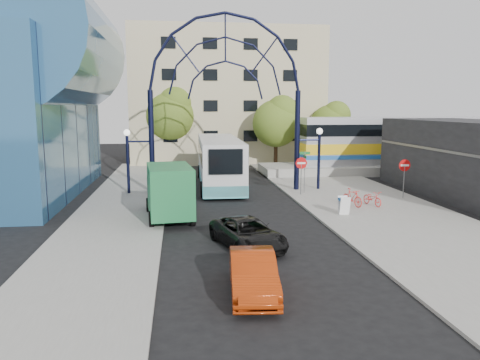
{
  "coord_description": "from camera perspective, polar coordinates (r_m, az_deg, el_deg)",
  "views": [
    {
      "loc": [
        -3.18,
        -17.82,
        5.87
      ],
      "look_at": [
        -0.06,
        6.0,
        2.12
      ],
      "focal_mm": 35.0,
      "sensor_mm": 36.0,
      "label": 1
    }
  ],
  "objects": [
    {
      "name": "ground",
      "position": [
        19.02,
        2.57,
        -9.11
      ],
      "size": [
        120.0,
        120.0,
        0.0
      ],
      "primitive_type": "plane",
      "color": "black",
      "rests_on": "ground"
    },
    {
      "name": "sidewalk_east",
      "position": [
        25.19,
        19.21,
        -4.96
      ],
      "size": [
        8.0,
        56.0,
        0.12
      ],
      "primitive_type": "cube",
      "color": "gray",
      "rests_on": "ground"
    },
    {
      "name": "plaza_west",
      "position": [
        24.74,
        -15.01,
        -5.02
      ],
      "size": [
        5.0,
        50.0,
        0.12
      ],
      "primitive_type": "cube",
      "color": "gray",
      "rests_on": "ground"
    },
    {
      "name": "gateway_arch",
      "position": [
        32.09,
        -1.79,
        13.67
      ],
      "size": [
        13.64,
        0.44,
        12.1
      ],
      "color": "black",
      "rests_on": "ground"
    },
    {
      "name": "stop_sign",
      "position": [
        31.1,
        7.48,
        1.64
      ],
      "size": [
        0.8,
        0.07,
        2.5
      ],
      "color": "slate",
      "rests_on": "sidewalk_east"
    },
    {
      "name": "do_not_enter_sign",
      "position": [
        31.46,
        19.41,
        1.26
      ],
      "size": [
        0.76,
        0.07,
        2.48
      ],
      "color": "slate",
      "rests_on": "sidewalk_east"
    },
    {
      "name": "street_name_sign",
      "position": [
        31.77,
        7.9,
        2.03
      ],
      "size": [
        0.7,
        0.7,
        2.8
      ],
      "color": "slate",
      "rests_on": "sidewalk_east"
    },
    {
      "name": "sandwich_board",
      "position": [
        25.87,
        12.56,
        -2.77
      ],
      "size": [
        0.55,
        0.61,
        0.99
      ],
      "color": "white",
      "rests_on": "sidewalk_east"
    },
    {
      "name": "commercial_block_east",
      "position": [
        33.95,
        27.02,
        2.21
      ],
      "size": [
        6.0,
        16.0,
        5.0
      ],
      "primitive_type": "cube",
      "color": "black",
      "rests_on": "ground"
    },
    {
      "name": "apartment_block",
      "position": [
        53.05,
        -1.87,
        10.09
      ],
      "size": [
        20.0,
        12.1,
        14.0
      ],
      "color": "#C4B588",
      "rests_on": "ground"
    },
    {
      "name": "train_platform",
      "position": [
        46.39,
        22.6,
        1.42
      ],
      "size": [
        32.0,
        5.0,
        0.8
      ],
      "primitive_type": "cube",
      "color": "gray",
      "rests_on": "ground"
    },
    {
      "name": "train_car",
      "position": [
        46.16,
        22.79,
        4.5
      ],
      "size": [
        25.1,
        3.05,
        4.2
      ],
      "color": "#B7B7BC",
      "rests_on": "train_platform"
    },
    {
      "name": "tree_north_a",
      "position": [
        44.74,
        4.59,
        7.23
      ],
      "size": [
        4.48,
        4.48,
        7.0
      ],
      "color": "#382314",
      "rests_on": "ground"
    },
    {
      "name": "tree_north_b",
      "position": [
        47.75,
        -8.37,
        8.06
      ],
      "size": [
        5.12,
        5.12,
        8.0
      ],
      "color": "#382314",
      "rests_on": "ground"
    },
    {
      "name": "tree_north_c",
      "position": [
        48.26,
        11.12,
        6.82
      ],
      "size": [
        4.16,
        4.16,
        6.5
      ],
      "color": "#382314",
      "rests_on": "ground"
    },
    {
      "name": "city_bus",
      "position": [
        35.25,
        -2.55,
        2.34
      ],
      "size": [
        3.3,
        13.05,
        3.56
      ],
      "rotation": [
        0.0,
        0.0,
        -0.02
      ],
      "color": "silver",
      "rests_on": "ground"
    },
    {
      "name": "green_truck",
      "position": [
        24.97,
        -8.69,
        -1.41
      ],
      "size": [
        2.69,
        5.95,
        2.92
      ],
      "rotation": [
        0.0,
        0.0,
        0.1
      ],
      "color": "black",
      "rests_on": "ground"
    },
    {
      "name": "black_suv",
      "position": [
        19.78,
        0.95,
        -6.53
      ],
      "size": [
        3.25,
        4.84,
        1.23
      ],
      "primitive_type": "imported",
      "rotation": [
        0.0,
        0.0,
        0.3
      ],
      "color": "black",
      "rests_on": "ground"
    },
    {
      "name": "red_sedan",
      "position": [
        15.08,
        1.59,
        -11.32
      ],
      "size": [
        1.73,
        4.14,
        1.33
      ],
      "primitive_type": "imported",
      "rotation": [
        0.0,
        0.0,
        -0.08
      ],
      "color": "#9E2D09",
      "rests_on": "ground"
    },
    {
      "name": "bike_near_a",
      "position": [
        28.69,
        15.84,
        -2.14
      ],
      "size": [
        0.96,
        1.75,
        0.87
      ],
      "primitive_type": "imported",
      "rotation": [
        0.0,
        0.0,
        0.24
      ],
      "color": "#FE3332",
      "rests_on": "sidewalk_east"
    },
    {
      "name": "bike_near_b",
      "position": [
        28.18,
        13.51,
        -2.09
      ],
      "size": [
        1.04,
        1.76,
        1.02
      ],
      "primitive_type": "imported",
      "rotation": [
        0.0,
        0.0,
        0.36
      ],
      "color": "#EF352F",
      "rests_on": "sidewalk_east"
    }
  ]
}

